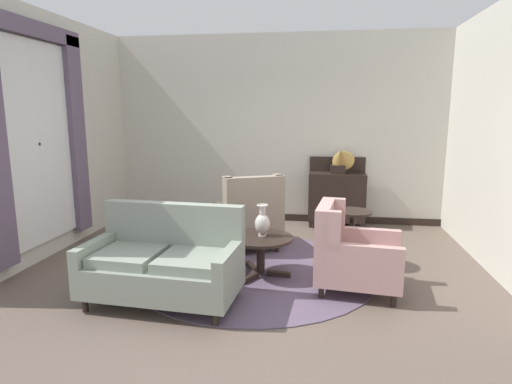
{
  "coord_description": "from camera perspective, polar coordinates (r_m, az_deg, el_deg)",
  "views": [
    {
      "loc": [
        0.77,
        -4.68,
        1.94
      ],
      "look_at": [
        0.0,
        0.41,
        0.97
      ],
      "focal_mm": 30.09,
      "sensor_mm": 36.0,
      "label": 1
    }
  ],
  "objects": [
    {
      "name": "armchair_far_left",
      "position": [
        4.81,
        12.52,
        -8.1
      ],
      "size": [
        0.97,
        0.85,
        0.96
      ],
      "rotation": [
        0.0,
        0.0,
        7.74
      ],
      "color": "tan",
      "rests_on": "ground"
    },
    {
      "name": "gramophone",
      "position": [
        7.21,
        11.29,
        4.51
      ],
      "size": [
        0.47,
        0.56,
        0.55
      ],
      "color": "black",
      "rests_on": "sideboard"
    },
    {
      "name": "porcelain_vase",
      "position": [
        5.06,
        0.86,
        -4.11
      ],
      "size": [
        0.18,
        0.18,
        0.38
      ],
      "color": "beige",
      "rests_on": "coffee_table"
    },
    {
      "name": "wall_left",
      "position": [
        6.64,
        -24.97,
        6.96
      ],
      "size": [
        0.08,
        4.02,
        3.24
      ],
      "primitive_type": "cube",
      "color": "beige",
      "rests_on": "ground"
    },
    {
      "name": "baseboard_back",
      "position": [
        7.76,
        2.63,
        -3.32
      ],
      "size": [
        5.76,
        0.03,
        0.12
      ],
      "primitive_type": "cube",
      "color": "black",
      "rests_on": "ground"
    },
    {
      "name": "armchair_back_corner",
      "position": [
        6.07,
        -0.87,
        -3.57
      ],
      "size": [
        1.11,
        1.14,
        1.09
      ],
      "rotation": [
        0.0,
        0.0,
        3.59
      ],
      "color": "gray",
      "rests_on": "ground"
    },
    {
      "name": "wall_back",
      "position": [
        7.6,
        2.77,
        8.29
      ],
      "size": [
        5.92,
        0.08,
        3.24
      ],
      "primitive_type": "cube",
      "color": "beige",
      "rests_on": "ground"
    },
    {
      "name": "sideboard",
      "position": [
        7.4,
        10.67,
        -0.54
      ],
      "size": [
        0.94,
        0.42,
        1.17
      ],
      "color": "black",
      "rests_on": "ground"
    },
    {
      "name": "wall_right",
      "position": [
        5.94,
        29.56,
        6.24
      ],
      "size": [
        0.08,
        4.02,
        3.24
      ],
      "primitive_type": "cube",
      "color": "beige",
      "rests_on": "ground"
    },
    {
      "name": "side_table",
      "position": [
        5.54,
        12.64,
        -5.36
      ],
      "size": [
        0.48,
        0.48,
        0.72
      ],
      "color": "black",
      "rests_on": "ground"
    },
    {
      "name": "coffee_table",
      "position": [
        5.1,
        0.62,
        -7.07
      ],
      "size": [
        0.76,
        0.76,
        0.49
      ],
      "color": "black",
      "rests_on": "ground"
    },
    {
      "name": "ground",
      "position": [
        5.12,
        -0.73,
        -11.55
      ],
      "size": [
        8.06,
        8.06,
        0.0
      ],
      "primitive_type": "plane",
      "color": "brown"
    },
    {
      "name": "settee",
      "position": [
        4.53,
        -12.16,
        -9.29
      ],
      "size": [
        1.59,
        0.92,
        0.98
      ],
      "rotation": [
        0.0,
        0.0,
        -0.07
      ],
      "color": "gray",
      "rests_on": "ground"
    },
    {
      "name": "window_with_curtains",
      "position": [
        6.16,
        -26.9,
        7.19
      ],
      "size": [
        0.12,
        1.96,
        2.85
      ],
      "color": "silver"
    },
    {
      "name": "area_rug",
      "position": [
        5.4,
        -0.21,
        -10.3
      ],
      "size": [
        2.96,
        2.96,
        0.01
      ],
      "primitive_type": "cylinder",
      "color": "#5B4C60",
      "rests_on": "ground"
    }
  ]
}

